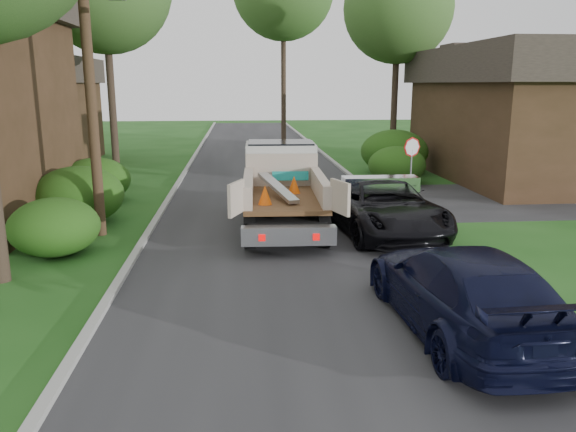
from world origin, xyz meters
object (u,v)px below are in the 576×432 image
at_px(utility_pole, 88,56).
at_px(house_left_far, 24,109).
at_px(tree_right_far, 398,8).
at_px(flatbed_truck, 282,180).
at_px(stop_sign, 412,156).
at_px(black_pickup, 383,207).
at_px(house_right, 543,112).
at_px(navy_suv, 462,290).

height_order(utility_pole, house_left_far, utility_pole).
height_order(tree_right_far, flatbed_truck, tree_right_far).
bearing_deg(flatbed_truck, stop_sign, 29.29).
bearing_deg(black_pickup, tree_right_far, 68.44).
bearing_deg(house_right, navy_suv, -122.10).
height_order(flatbed_truck, black_pickup, flatbed_truck).
bearing_deg(navy_suv, utility_pole, -45.02).
xyz_separation_m(utility_pole, flatbed_truck, (5.54, 1.36, -3.82)).
distance_m(stop_sign, house_right, 9.37).
xyz_separation_m(stop_sign, house_left_far, (-18.70, 13.00, 1.27)).
xyz_separation_m(tree_right_far, black_pickup, (-4.53, -15.50, -7.66)).
relative_size(stop_sign, black_pickup, 0.42).
height_order(stop_sign, tree_right_far, tree_right_far).
bearing_deg(black_pickup, house_right, 38.17).
bearing_deg(house_left_far, black_pickup, -46.73).
height_order(house_left_far, navy_suv, house_left_far).
distance_m(tree_right_far, navy_suv, 24.26).
xyz_separation_m(utility_pole, black_pickup, (8.45, -0.48, -4.36)).
relative_size(stop_sign, flatbed_truck, 0.37).
height_order(stop_sign, black_pickup, stop_sign).
relative_size(stop_sign, utility_pole, 0.25).
distance_m(house_left_far, black_pickup, 24.14).
height_order(utility_pole, house_right, utility_pole).
bearing_deg(navy_suv, flatbed_truck, -76.07).
relative_size(stop_sign, tree_right_far, 0.22).
relative_size(stop_sign, house_left_far, 0.33).
bearing_deg(house_right, flatbed_truck, -149.40).
bearing_deg(house_left_far, navy_suv, -56.61).
xyz_separation_m(house_right, navy_suv, (-10.35, -16.50, -2.36)).
bearing_deg(house_left_far, utility_pole, -64.77).
bearing_deg(tree_right_far, house_left_far, 174.56).
xyz_separation_m(house_right, tree_right_far, (-5.50, 6.00, 5.32)).
xyz_separation_m(house_left_far, flatbed_truck, (13.56, -15.66, -1.69)).
height_order(stop_sign, flatbed_truck, flatbed_truck).
distance_m(utility_pole, house_left_far, 18.93).
height_order(house_right, black_pickup, house_right).
xyz_separation_m(utility_pole, navy_suv, (8.13, -7.48, -4.37)).
relative_size(flatbed_truck, navy_suv, 1.21).
relative_size(house_left_far, house_right, 0.58).
bearing_deg(utility_pole, tree_right_far, 49.16).
relative_size(house_left_far, navy_suv, 1.37).
distance_m(house_left_far, tree_right_far, 21.78).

